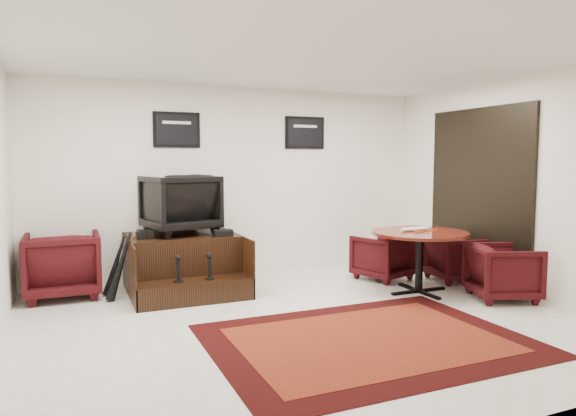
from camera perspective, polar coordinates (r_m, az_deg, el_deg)
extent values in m
plane|color=white|center=(5.66, 2.37, -12.37)|extent=(6.00, 6.00, 0.00)
cube|color=white|center=(7.73, -5.62, 2.92)|extent=(6.00, 0.02, 2.80)
cube|color=white|center=(3.34, 21.32, -0.56)|extent=(6.00, 0.02, 2.80)
cube|color=white|center=(7.23, 24.43, 2.30)|extent=(0.02, 5.00, 2.80)
cube|color=white|center=(5.50, 2.49, 16.63)|extent=(6.00, 5.00, 0.02)
cube|color=black|center=(7.70, 20.41, 1.86)|extent=(0.05, 1.90, 2.30)
cube|color=black|center=(7.69, 20.36, 1.86)|extent=(0.02, 1.72, 2.12)
cube|color=black|center=(7.70, 20.38, 1.86)|extent=(0.03, 0.05, 2.12)
cube|color=black|center=(7.50, -12.27, 8.49)|extent=(0.66, 0.03, 0.50)
cube|color=black|center=(7.48, -12.24, 8.50)|extent=(0.58, 0.01, 0.42)
cube|color=silver|center=(7.48, -12.25, 9.26)|extent=(0.40, 0.00, 0.04)
cube|color=black|center=(8.12, 1.88, 8.35)|extent=(0.66, 0.03, 0.50)
cube|color=black|center=(8.10, 1.93, 8.36)|extent=(0.58, 0.01, 0.42)
cube|color=silver|center=(8.10, 1.95, 9.07)|extent=(0.40, 0.00, 0.04)
cube|color=black|center=(5.12, 8.87, -14.33)|extent=(2.98, 2.24, 0.01)
cube|color=#57150C|center=(5.12, 8.87, -14.26)|extent=(2.45, 1.70, 0.01)
cube|color=black|center=(7.07, -11.72, -5.82)|extent=(1.42, 1.05, 0.73)
cube|color=black|center=(6.42, -10.36, -9.10)|extent=(1.42, 0.42, 0.26)
cube|color=black|center=(6.76, -17.24, -6.46)|extent=(0.02, 1.47, 0.73)
cube|color=black|center=(7.04, -5.74, -5.78)|extent=(0.02, 1.47, 0.73)
cylinder|color=black|center=(6.35, -12.05, -7.98)|extent=(0.11, 0.11, 0.02)
cylinder|color=black|center=(6.32, -12.08, -6.83)|extent=(0.04, 0.04, 0.24)
sphere|color=black|center=(6.29, -12.10, -5.45)|extent=(0.07, 0.07, 0.07)
cylinder|color=black|center=(6.43, -8.72, -7.75)|extent=(0.11, 0.11, 0.02)
cylinder|color=black|center=(6.40, -8.74, -6.62)|extent=(0.04, 0.04, 0.24)
sphere|color=black|center=(6.37, -8.76, -5.26)|extent=(0.07, 0.07, 0.07)
imported|color=black|center=(7.01, -11.93, 0.76)|extent=(1.01, 0.97, 0.89)
cube|color=black|center=(6.78, -16.10, -2.84)|extent=(0.12, 0.27, 0.10)
cube|color=black|center=(6.79, -15.08, -2.81)|extent=(0.12, 0.27, 0.10)
cube|color=black|center=(6.75, -7.25, -2.76)|extent=(0.24, 0.17, 0.08)
imported|color=black|center=(7.07, -23.76, -5.47)|extent=(0.88, 0.82, 0.90)
cylinder|color=#46110A|center=(6.85, 14.45, -2.70)|extent=(1.23, 1.23, 0.04)
cylinder|color=black|center=(6.92, 14.38, -5.81)|extent=(0.10, 0.10, 0.72)
cube|color=black|center=(7.00, 14.30, -8.93)|extent=(0.82, 0.06, 0.03)
cube|color=black|center=(7.00, 14.30, -8.93)|extent=(0.06, 0.82, 0.03)
imported|color=black|center=(7.59, 10.47, -5.10)|extent=(0.87, 0.85, 0.72)
imported|color=black|center=(7.75, 18.16, -5.03)|extent=(0.75, 0.79, 0.72)
imported|color=black|center=(6.92, 22.79, -6.30)|extent=(0.90, 0.92, 0.75)
cylinder|color=silver|center=(6.87, 13.90, -2.30)|extent=(0.42, 0.06, 0.05)
cylinder|color=#D15A0B|center=(6.89, 15.19, -2.47)|extent=(0.44, 0.13, 0.01)
cylinder|color=#D15A0B|center=(6.97, 14.68, -2.37)|extent=(0.42, 0.19, 0.01)
cylinder|color=#4C1933|center=(6.58, 14.05, -2.82)|extent=(0.08, 0.07, 0.01)
cylinder|color=#4C1933|center=(6.61, 14.47, -2.79)|extent=(0.08, 0.07, 0.01)
cylinder|color=#4C1933|center=(6.65, 14.88, -2.76)|extent=(0.08, 0.07, 0.01)
cylinder|color=#4C1933|center=(6.69, 15.28, -2.72)|extent=(0.08, 0.07, 0.01)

